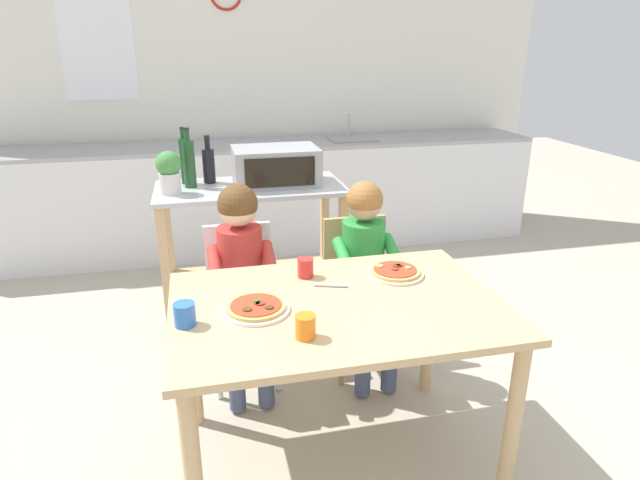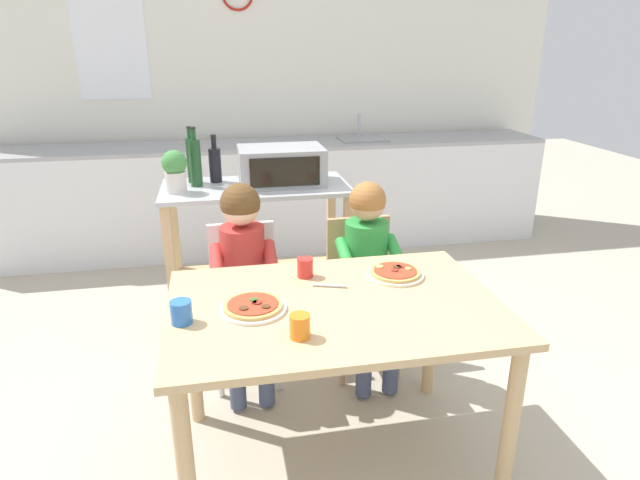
{
  "view_description": "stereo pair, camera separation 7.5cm",
  "coord_description": "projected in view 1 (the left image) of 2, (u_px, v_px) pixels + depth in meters",
  "views": [
    {
      "loc": [
        -0.49,
        -1.8,
        1.69
      ],
      "look_at": [
        0.0,
        0.3,
        0.9
      ],
      "focal_mm": 30.18,
      "sensor_mm": 36.0,
      "label": 1
    },
    {
      "loc": [
        -0.42,
        -1.82,
        1.69
      ],
      "look_at": [
        0.0,
        0.3,
        0.9
      ],
      "focal_mm": 30.18,
      "sensor_mm": 36.0,
      "label": 2
    }
  ],
  "objects": [
    {
      "name": "drinking_cup_red",
      "position": [
        305.0,
        268.0,
        2.29
      ],
      "size": [
        0.07,
        0.07,
        0.08
      ],
      "primitive_type": "cylinder",
      "color": "red",
      "rests_on": "dining_table"
    },
    {
      "name": "ground_plane",
      "position": [
        288.0,
        324.0,
        3.44
      ],
      "size": [
        12.03,
        12.03,
        0.0
      ],
      "primitive_type": "plane",
      "color": "#B7AD99"
    },
    {
      "name": "pizza_plate_white",
      "position": [
        256.0,
        308.0,
        2.01
      ],
      "size": [
        0.25,
        0.25,
        0.03
      ],
      "color": "white",
      "rests_on": "dining_table"
    },
    {
      "name": "drinking_cup_blue",
      "position": [
        185.0,
        314.0,
        1.9
      ],
      "size": [
        0.08,
        0.08,
        0.09
      ],
      "primitive_type": "cylinder",
      "color": "blue",
      "rests_on": "dining_table"
    },
    {
      "name": "child_in_green_shirt",
      "position": [
        366.0,
        259.0,
        2.72
      ],
      "size": [
        0.32,
        0.42,
        1.03
      ],
      "color": "#424C6B",
      "rests_on": "ground"
    },
    {
      "name": "drinking_cup_orange",
      "position": [
        305.0,
        326.0,
        1.82
      ],
      "size": [
        0.07,
        0.07,
        0.08
      ],
      "primitive_type": "cylinder",
      "color": "orange",
      "rests_on": "dining_table"
    },
    {
      "name": "serving_spoon",
      "position": [
        331.0,
        286.0,
        2.21
      ],
      "size": [
        0.14,
        0.05,
        0.01
      ],
      "primitive_type": "cylinder",
      "rotation": [
        0.0,
        1.57,
        2.83
      ],
      "color": "#B7BABF",
      "rests_on": "dining_table"
    },
    {
      "name": "dining_chair_left",
      "position": [
        242.0,
        292.0,
        2.78
      ],
      "size": [
        0.36,
        0.36,
        0.81
      ],
      "color": "silver",
      "rests_on": "ground"
    },
    {
      "name": "child_in_red_shirt",
      "position": [
        242.0,
        265.0,
        2.6
      ],
      "size": [
        0.32,
        0.42,
        1.05
      ],
      "color": "#424C6B",
      "rests_on": "ground"
    },
    {
      "name": "kitchen_counter",
      "position": [
        258.0,
        196.0,
        4.61
      ],
      "size": [
        4.77,
        0.6,
        1.11
      ],
      "color": "silver",
      "rests_on": "ground"
    },
    {
      "name": "potted_herb_plant",
      "position": [
        169.0,
        171.0,
        2.92
      ],
      "size": [
        0.14,
        0.14,
        0.24
      ],
      "color": "beige",
      "rests_on": "kitchen_island_cart"
    },
    {
      "name": "toaster_oven",
      "position": [
        276.0,
        166.0,
        3.13
      ],
      "size": [
        0.49,
        0.35,
        0.22
      ],
      "color": "#999BA0",
      "rests_on": "kitchen_island_cart"
    },
    {
      "name": "bottle_tall_green_wine",
      "position": [
        189.0,
        163.0,
        3.05
      ],
      "size": [
        0.07,
        0.07,
        0.34
      ],
      "color": "#1E4723",
      "rests_on": "kitchen_island_cart"
    },
    {
      "name": "bottle_brown_beer",
      "position": [
        184.0,
        160.0,
        3.13
      ],
      "size": [
        0.05,
        0.05,
        0.33
      ],
      "color": "#1E4723",
      "rests_on": "kitchen_island_cart"
    },
    {
      "name": "dining_table",
      "position": [
        337.0,
        326.0,
        2.11
      ],
      "size": [
        1.28,
        0.87,
        0.75
      ],
      "color": "tan",
      "rests_on": "ground"
    },
    {
      "name": "kitchen_island_cart",
      "position": [
        252.0,
        235.0,
        3.23
      ],
      "size": [
        1.09,
        0.54,
        0.91
      ],
      "color": "#B7BABF",
      "rests_on": "ground"
    },
    {
      "name": "bottle_dark_olive_oil",
      "position": [
        209.0,
        164.0,
        3.16
      ],
      "size": [
        0.07,
        0.07,
        0.28
      ],
      "color": "black",
      "rests_on": "kitchen_island_cart"
    },
    {
      "name": "dining_chair_right",
      "position": [
        359.0,
        282.0,
        2.89
      ],
      "size": [
        0.36,
        0.36,
        0.81
      ],
      "color": "tan",
      "rests_on": "ground"
    },
    {
      "name": "back_wall_tiled",
      "position": [
        248.0,
        84.0,
        4.67
      ],
      "size": [
        5.3,
        0.14,
        2.7
      ],
      "color": "white",
      "rests_on": "ground"
    },
    {
      "name": "pizza_plate_cream",
      "position": [
        395.0,
        272.0,
        2.32
      ],
      "size": [
        0.25,
        0.25,
        0.03
      ],
      "color": "beige",
      "rests_on": "dining_table"
    }
  ]
}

